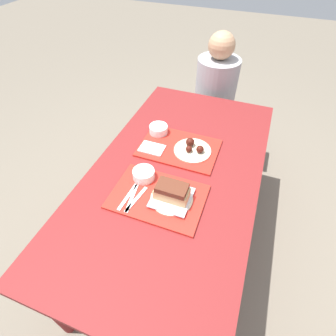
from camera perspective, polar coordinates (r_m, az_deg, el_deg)
name	(u,v)px	position (r m, az deg, el deg)	size (l,w,h in m)	color
ground_plane	(174,240)	(1.97, 1.22, -15.36)	(12.00, 12.00, 0.00)	#706656
picnic_table	(175,182)	(1.45, 1.60, -3.00)	(0.87, 1.62, 0.72)	maroon
picnic_bench_far	(213,121)	(2.39, 9.83, 10.09)	(0.82, 0.28, 0.43)	maroon
tray_near	(158,197)	(1.26, -2.23, -6.24)	(0.44, 0.31, 0.01)	red
tray_far	(179,148)	(1.51, 2.39, 4.40)	(0.44, 0.31, 0.01)	red
bowl_coleslaw_near	(144,174)	(1.32, -5.32, -1.26)	(0.11, 0.11, 0.05)	white
brisket_sandwich_plate	(172,194)	(1.22, 0.83, -5.65)	(0.20, 0.20, 0.10)	beige
plastic_fork_near	(132,198)	(1.26, -7.87, -6.49)	(0.04, 0.17, 0.00)	white
plastic_knife_near	(136,199)	(1.25, -6.96, -6.78)	(0.05, 0.17, 0.00)	white
plastic_spoon_near	(128,197)	(1.27, -8.76, -6.20)	(0.03, 0.17, 0.00)	white
bowl_coleslaw_far	(159,129)	(1.60, -2.08, 8.52)	(0.11, 0.11, 0.05)	white
wings_plate_far	(193,148)	(1.48, 5.37, 4.27)	(0.21, 0.21, 0.06)	beige
napkin_far	(152,148)	(1.50, -3.51, 4.30)	(0.14, 0.10, 0.01)	white
person_seated_across	(216,84)	(2.22, 10.48, 17.60)	(0.33, 0.33, 0.67)	#9E9EA3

